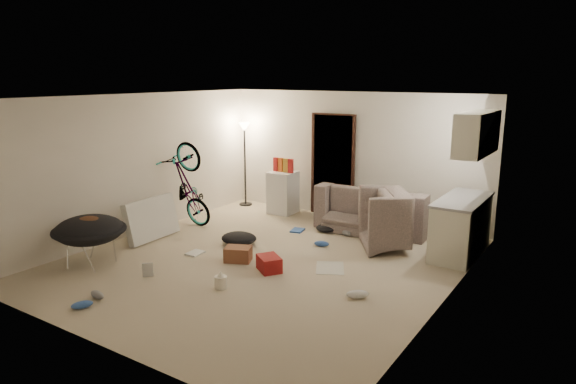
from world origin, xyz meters
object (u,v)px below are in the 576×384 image
Objects in this scene: kitchen_counter at (461,227)px; drink_case_a at (238,254)px; armchair at (405,227)px; mini_fridge at (283,192)px; drink_case_b at (269,264)px; tv_box at (152,219)px; saucer_chair at (90,236)px; floor_lamp at (245,146)px; bicycle at (189,204)px; sofa at (374,214)px; juicer at (221,281)px.

kitchen_counter is 3.56m from drink_case_a.
armchair is 3.00m from mini_fridge.
tv_box is at bearing -147.57° from drink_case_b.
mini_fridge is 4.16m from saucer_chair.
drink_case_b is at bearing -30.38° from drink_case_a.
floor_lamp is 2.07m from bicycle.
sofa is 1.90× the size of armchair.
mini_fridge is 0.80× the size of saucer_chair.
floor_lamp is 2.96m from tv_box.
bicycle reaches higher than saucer_chair.
mini_fridge is (-2.91, 0.71, 0.08)m from armchair.
sofa is 1.89× the size of tv_box.
drink_case_a is (1.75, 1.34, -0.34)m from saucer_chair.
drink_case_b is at bearing -61.74° from mini_fridge.
floor_lamp is at bearing 123.39° from juicer.
floor_lamp is 0.87× the size of sofa.
bicycle is at bearing -166.89° from drink_case_b.
saucer_chair is at bearing -102.14° from mini_fridge.
kitchen_counter is 3.93m from juicer.
sofa is at bearing 43.75° from drink_case_a.
bicycle reaches higher than drink_case_a.
bicycle is (-3.04, -1.68, 0.13)m from sofa.
bicycle is 2.81m from drink_case_b.
bicycle is at bearing 95.07° from saucer_chair.
mini_fridge reaches higher than armchair.
armchair is at bearing 22.82° from drink_case_a.
armchair is 3.34m from juicer.
tv_box reaches higher than juicer.
armchair is at bearing -11.49° from floor_lamp.
armchair is 2.49m from drink_case_b.
armchair is (0.83, -0.61, 0.05)m from sofa.
floor_lamp is at bearing 94.17° from saucer_chair.
tv_box reaches higher than drink_case_a.
drink_case_b is (2.59, -0.12, -0.25)m from tv_box.
mini_fridge reaches higher than sofa.
bicycle is at bearing -86.95° from floor_lamp.
kitchen_counter is 1.39× the size of saucer_chair.
armchair is 4.48× the size of juicer.
armchair is at bearing 42.73° from saucer_chair.
drink_case_a is at bearing -3.75° from tv_box.
drink_case_a is (-1.92, -2.04, -0.24)m from armchair.
sofa is 2.39× the size of mini_fridge.
mini_fridge is 2.94m from drink_case_a.
mini_fridge is at bearing 42.43° from armchair.
floor_lamp is 1.21× the size of kitchen_counter.
kitchen_counter is 1.38× the size of armchair.
mini_fridge is at bearing -5.40° from floor_lamp.
bicycle is at bearing 129.52° from drink_case_a.
bicycle reaches higher than armchair.
tv_box is 2.61m from juicer.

